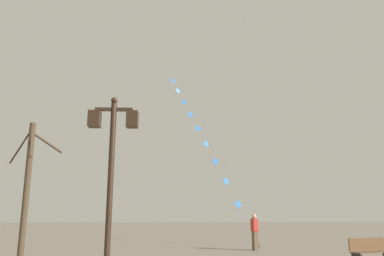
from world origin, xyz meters
TOP-DOWN VIEW (x-y plane):
  - ground_plane at (0.00, 20.00)m, footprint 160.00×160.00m
  - twin_lantern_lamp_post at (-3.01, 8.83)m, footprint 1.20×0.28m
  - kite_train at (0.23, 27.33)m, footprint 5.17×13.09m
  - kite_flyer at (2.30, 18.83)m, footprint 0.33×0.63m
  - bare_tree at (-6.53, 12.96)m, footprint 1.71×1.70m
  - park_bench at (5.02, 12.84)m, footprint 1.65×1.01m

SIDE VIEW (x-z plane):
  - ground_plane at x=0.00m, z-range 0.00..0.00m
  - park_bench at x=5.02m, z-range 0.01..0.90m
  - kite_flyer at x=2.30m, z-range 0.05..1.76m
  - bare_tree at x=-6.53m, z-range 0.17..4.97m
  - twin_lantern_lamp_post at x=-3.01m, z-range 0.87..5.35m
  - kite_train at x=0.23m, z-range 0.41..14.55m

